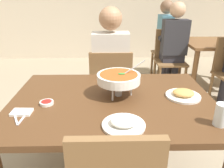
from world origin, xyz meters
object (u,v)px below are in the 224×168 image
Objects in this scene: drink_glass at (221,116)px; patron_bg_left at (167,35)px; diner_main at (111,64)px; appetizer_plate at (183,94)px; chair_diner_main at (111,86)px; patron_bg_right at (173,42)px; curry_bowl at (119,78)px; rice_plate at (124,123)px; chair_bg_left at (172,49)px; dining_table_far at (217,50)px; dining_table_main at (112,111)px; chair_bg_right at (169,56)px; sauce_dish at (47,103)px.

drink_glass is 2.80m from patron_bg_left.
appetizer_plate is at bearing -57.77° from diner_main.
patron_bg_right reaches higher than chair_diner_main.
curry_bowl is 0.41m from rice_plate.
patron_bg_left is at bearing 148.37° from chair_bg_left.
diner_main is 1.93m from dining_table_far.
dining_table_main is 0.36m from rice_plate.
diner_main is 1.46× the size of chair_bg_right.
rice_plate is 0.27× the size of chair_bg_right.
patron_bg_right is at bearing -94.21° from patron_bg_left.
rice_plate is 2.38m from patron_bg_right.
sauce_dish is 1.05m from drink_glass.
curry_bowl reaches higher than rice_plate.
chair_bg_right is (0.89, 1.88, -0.37)m from curry_bowl.
dining_table_far is 0.68m from patron_bg_right.
patron_bg_left is (0.50, 2.41, -0.02)m from appetizer_plate.
patron_bg_left reaches higher than dining_table_main.
patron_bg_right is (0.02, -0.07, 0.24)m from chair_bg_right.
curry_bowl reaches higher than drink_glass.
diner_main and patron_bg_left have the same top height.
chair_bg_right is (-0.17, -0.43, 0.00)m from chair_bg_left.
patron_bg_right is (0.95, 1.09, 0.24)m from chair_diner_main.
drink_glass is at bearing -98.66° from chair_bg_right.
drink_glass is 2.32m from chair_bg_right.
sauce_dish is 0.09× the size of dining_table_far.
patron_bg_right is at bearing -106.23° from chair_bg_left.
drink_glass is 2.42m from dining_table_far.
diner_main is at bearing 92.66° from rice_plate.
chair_bg_left is at bearing 135.10° from dining_table_far.
chair_bg_left reaches higher than sauce_dish.
diner_main is at bearing -125.10° from chair_bg_left.
patron_bg_left is (0.99, 1.63, 0.00)m from diner_main.
dining_table_main is 1.39× the size of dining_table_far.
dining_table_main is 0.24m from curry_bowl.
patron_bg_left is (0.41, 2.77, -0.06)m from drink_glass.
dining_table_far is at bearing 33.41° from chair_diner_main.
chair_bg_left is at bearing 75.65° from appetizer_plate.
rice_plate is 1.00× the size of appetizer_plate.
sauce_dish is 0.07× the size of patron_bg_right.
curry_bowl is 2.57m from chair_bg_left.
appetizer_plate is at bearing -103.83° from patron_bg_right.
patron_bg_right is (0.95, 1.87, 0.09)m from dining_table_main.
curry_bowl is 3.69× the size of sauce_dish.
patron_bg_right is at bearing 63.04° from dining_table_main.
dining_table_far is 0.71m from chair_bg_right.
chair_diner_main reaches higher than dining_table_far.
appetizer_plate is at bearing 103.86° from drink_glass.
appetizer_plate is 1.85× the size of drink_glass.
rice_plate is 0.18× the size of patron_bg_right.
diner_main is 1.92m from chair_bg_left.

